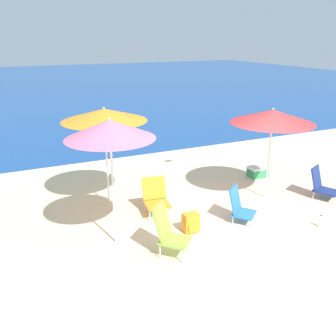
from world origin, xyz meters
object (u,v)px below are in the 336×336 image
(beach_umbrella_pink, at_px, (110,129))
(beach_chair_lime, at_px, (168,230))
(beach_chair_navy, at_px, (321,184))
(backpack_orange, at_px, (191,223))
(beach_umbrella_orange, at_px, (104,115))
(cooler_box, at_px, (258,172))
(water_bottle, at_px, (320,222))
(beach_umbrella_red, at_px, (273,117))
(beach_chair_blue, at_px, (239,206))
(seagull, at_px, (171,158))
(beach_chair_orange, at_px, (156,196))

(beach_umbrella_pink, bearing_deg, beach_chair_lime, -46.37)
(beach_umbrella_pink, relative_size, beach_chair_navy, 3.15)
(beach_chair_lime, xyz_separation_m, backpack_orange, (0.71, 0.51, -0.26))
(beach_umbrella_orange, relative_size, cooler_box, 4.22)
(beach_chair_navy, xyz_separation_m, beach_chair_lime, (-4.20, -0.67, 0.12))
(beach_umbrella_pink, distance_m, beach_chair_lime, 1.95)
(beach_umbrella_pink, bearing_deg, water_bottle, -16.58)
(beach_umbrella_red, bearing_deg, beach_umbrella_orange, 161.24)
(backpack_orange, bearing_deg, beach_chair_blue, -0.21)
(backpack_orange, bearing_deg, beach_chair_lime, -144.33)
(beach_umbrella_orange, bearing_deg, seagull, 39.72)
(beach_chair_orange, xyz_separation_m, beach_chair_lime, (-0.42, -1.55, 0.07))
(beach_umbrella_orange, height_order, beach_chair_navy, beach_umbrella_orange)
(beach_chair_navy, bearing_deg, beach_umbrella_red, 128.58)
(backpack_orange, relative_size, water_bottle, 1.46)
(seagull, bearing_deg, beach_umbrella_red, -74.23)
(beach_chair_lime, distance_m, water_bottle, 3.15)
(beach_chair_navy, height_order, beach_chair_lime, beach_chair_lime)
(beach_umbrella_red, xyz_separation_m, backpack_orange, (-2.35, -0.71, -1.72))
(cooler_box, bearing_deg, beach_umbrella_orange, 179.97)
(seagull, bearing_deg, beach_chair_blue, -94.86)
(beach_chair_orange, height_order, water_bottle, beach_chair_orange)
(beach_umbrella_pink, bearing_deg, beach_chair_blue, -5.32)
(beach_umbrella_orange, xyz_separation_m, beach_chair_blue, (2.17, -1.87, -1.69))
(beach_chair_blue, bearing_deg, water_bottle, -73.95)
(beach_chair_orange, distance_m, backpack_orange, 1.09)
(beach_chair_blue, height_order, beach_chair_lime, beach_chair_lime)
(beach_umbrella_pink, height_order, beach_chair_orange, beach_umbrella_pink)
(beach_umbrella_red, height_order, beach_chair_orange, beach_umbrella_red)
(backpack_orange, bearing_deg, beach_umbrella_pink, 170.79)
(beach_chair_blue, xyz_separation_m, backpack_orange, (-1.10, 0.00, -0.14))
(beach_umbrella_orange, distance_m, beach_chair_blue, 3.32)
(beach_chair_orange, xyz_separation_m, backpack_orange, (0.29, -1.03, -0.19))
(beach_chair_lime, bearing_deg, beach_chair_orange, 30.76)
(beach_umbrella_orange, xyz_separation_m, beach_chair_navy, (4.55, -1.72, -1.69))
(beach_umbrella_orange, bearing_deg, water_bottle, -38.73)
(beach_chair_blue, bearing_deg, cooler_box, 5.14)
(beach_chair_orange, height_order, seagull, beach_chair_orange)
(beach_umbrella_pink, relative_size, seagull, 8.56)
(water_bottle, distance_m, seagull, 4.95)
(beach_umbrella_pink, distance_m, beach_chair_blue, 3.10)
(beach_umbrella_red, relative_size, seagull, 7.76)
(water_bottle, relative_size, cooler_box, 0.49)
(cooler_box, bearing_deg, beach_umbrella_pink, -159.81)
(beach_chair_navy, bearing_deg, beach_chair_orange, 141.51)
(beach_chair_orange, relative_size, backpack_orange, 2.01)
(water_bottle, bearing_deg, beach_umbrella_orange, 141.27)
(beach_chair_blue, bearing_deg, beach_chair_navy, -35.32)
(beach_chair_lime, relative_size, seagull, 3.33)
(beach_chair_blue, relative_size, beach_chair_orange, 0.95)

